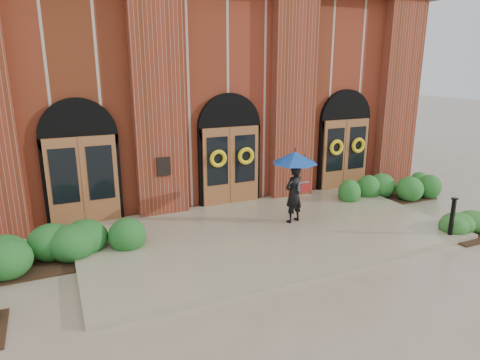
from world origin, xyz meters
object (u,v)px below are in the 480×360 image
metal_post (452,216)px  hedge_wall_left (63,245)px  hedge_wall_right (385,188)px  man_with_umbrella (295,173)px

metal_post → hedge_wall_left: 9.92m
metal_post → hedge_wall_right: metal_post is taller
man_with_umbrella → metal_post: (3.34, -2.57, -0.91)m
man_with_umbrella → hedge_wall_left: (-6.16, 0.27, -1.19)m
hedge_wall_left → metal_post: bearing=-16.6°
metal_post → hedge_wall_left: size_ratio=0.32×
metal_post → hedge_wall_left: metal_post is taller
metal_post → hedge_wall_left: bearing=163.4°
man_with_umbrella → metal_post: man_with_umbrella is taller
hedge_wall_right → metal_post: bearing=-104.5°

